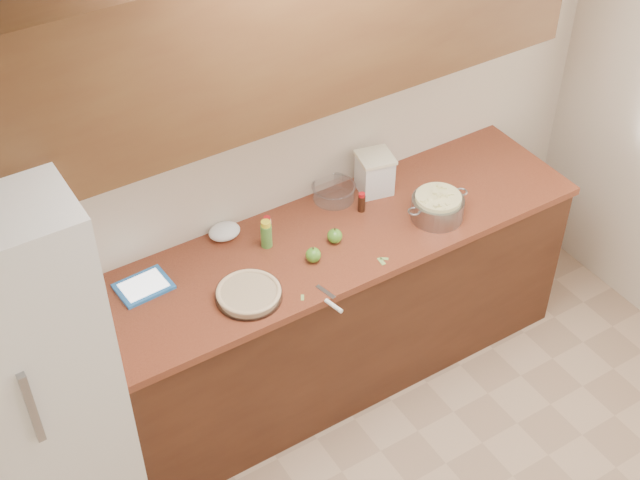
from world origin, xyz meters
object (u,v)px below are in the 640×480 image
pie (249,294)px  flour_canister (375,173)px  tablet (144,286)px  colander (437,207)px

pie → flour_canister: flour_canister is taller
flour_canister → tablet: (-1.25, -0.05, -0.10)m
pie → flour_canister: (0.89, 0.34, 0.08)m
pie → tablet: bearing=140.2°
colander → flour_canister: (-0.13, 0.33, 0.04)m
pie → tablet: size_ratio=1.21×
colander → pie: bearing=-179.3°
pie → tablet: 0.47m
pie → colander: size_ratio=0.85×
flour_canister → tablet: bearing=-177.9°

